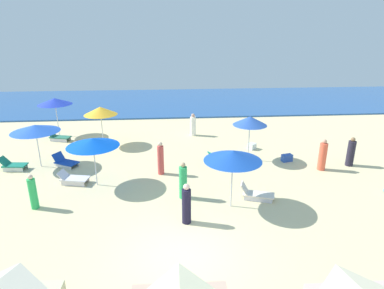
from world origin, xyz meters
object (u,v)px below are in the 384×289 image
Objects in this scene: beachgoer_5 at (351,153)px; umbrella_0 at (250,121)px; umbrella_1 at (55,101)px; lounge_chair_0_0 at (219,157)px; cooler_box_1 at (252,146)px; lounge_chair_1_0 at (59,137)px; beachgoer_6 at (193,125)px; umbrella_2 at (93,142)px; umbrella_5 at (35,128)px; lounge_chair_5_1 at (13,165)px; beachgoer_4 at (323,156)px; beachgoer_1 at (183,181)px; beachgoer_0 at (161,159)px; lounge_chair_5_0 at (65,162)px; cooler_box_2 at (287,158)px; lounge_chair_2_0 at (73,178)px; beachgoer_2 at (186,205)px; beachgoer_3 at (33,193)px; lounge_chair_4_0 at (256,194)px; umbrella_4 at (233,156)px; umbrella_3 at (100,111)px.

umbrella_0 is at bearing -99.10° from beachgoer_5.
lounge_chair_0_0 is at bearing -27.77° from umbrella_1.
umbrella_0 is 2.76m from cooler_box_1.
lounge_chair_1_0 is 0.98× the size of beachgoer_6.
umbrella_5 is (-3.39, 2.46, -0.01)m from umbrella_2.
lounge_chair_5_1 is 0.82× the size of beachgoer_4.
beachgoer_0 is at bearing 90.26° from beachgoer_1.
lounge_chair_5_0 is at bearing -70.60° from umbrella_1.
lounge_chair_0_0 is 2.56× the size of cooler_box_2.
lounge_chair_2_0 is 1.02× the size of lounge_chair_5_0.
beachgoer_2 is 1.08× the size of beachgoer_3.
lounge_chair_4_0 is at bearing -147.21° from beachgoer_6.
umbrella_2 reaches higher than lounge_chair_5_0.
lounge_chair_2_0 is 2.38m from lounge_chair_5_0.
beachgoer_1 reaches higher than lounge_chair_2_0.
umbrella_0 is 12.61m from lounge_chair_5_1.
umbrella_4 reaches higher than lounge_chair_2_0.
lounge_chair_2_0 is at bearing -69.24° from umbrella_1.
beachgoer_0 is 1.03× the size of beachgoer_1.
cooler_box_2 is (13.59, -4.62, -0.06)m from lounge_chair_1_0.
umbrella_3 is 7.92m from beachgoer_3.
umbrella_3 is (3.33, -2.11, -0.19)m from umbrella_1.
beachgoer_5 is (1.75, 0.41, -0.04)m from beachgoer_4.
umbrella_2 is 3.41m from beachgoer_0.
beachgoer_1 is (-2.22, -4.00, 0.54)m from lounge_chair_0_0.
beachgoer_2 is 3.61× the size of cooler_box_1.
lounge_chair_5_0 is 4.38m from beachgoer_3.
beachgoer_0 is at bearing 156.36° from beachgoer_3.
umbrella_2 is at bearing 1.49° from beachgoer_4.
umbrella_5 is at bearing -179.90° from umbrella_0.
beachgoer_3 is (0.00, -4.35, 0.46)m from lounge_chair_5_0.
umbrella_3 is (-0.68, 5.71, 0.07)m from umbrella_2.
lounge_chair_1_0 is 0.90× the size of beachgoer_4.
beachgoer_0 is 10.03m from beachgoer_5.
lounge_chair_2_0 is 0.61× the size of umbrella_5.
lounge_chair_4_0 reaches higher than cooler_box_1.
lounge_chair_2_0 is 3.30× the size of cooler_box_1.
lounge_chair_2_0 reaches higher than cooler_box_1.
beachgoer_4 is at bearing 136.62° from beachgoer_2.
lounge_chair_4_0 is 0.63× the size of umbrella_5.
cooler_box_1 is (4.49, 5.71, -0.59)m from beachgoer_1.
beachgoer_6 is (7.23, 4.76, 0.46)m from lounge_chair_5_0.
umbrella_4 is 4.71m from beachgoer_0.
beachgoer_6 is (-1.06, 4.71, 0.48)m from lounge_chair_0_0.
beachgoer_2 is (3.98, -3.49, -1.36)m from umbrella_2.
umbrella_1 is 9.90m from beachgoer_0.
beachgoer_1 is 6.99m from cooler_box_2.
umbrella_5 is 1.63× the size of beachgoer_3.
beachgoer_2 reaches higher than beachgoer_5.
umbrella_3 is 5.70m from lounge_chair_5_1.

